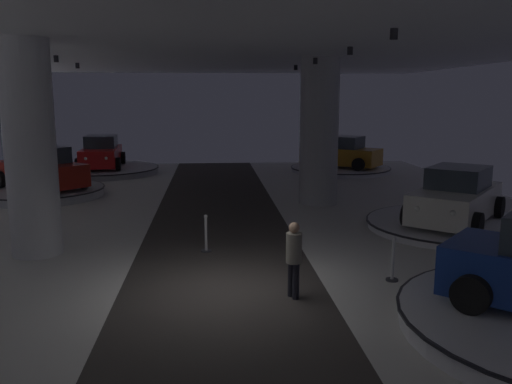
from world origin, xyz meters
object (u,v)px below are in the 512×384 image
column_left (30,149)px  visitor_walking_near (294,255)px  display_platform_far_left (42,192)px  display_car_deep_left (101,153)px  display_platform_mid_right (454,225)px  display_car_mid_right (456,197)px  column_right (319,132)px  display_car_far_left (41,170)px  display_car_deep_right (341,153)px  display_platform_deep_left (102,170)px  display_platform_deep_right (340,169)px

column_left → visitor_walking_near: size_ratio=3.46×
display_platform_far_left → display_car_deep_left: size_ratio=1.15×
display_car_deep_left → display_platform_mid_right: (13.40, -13.38, -0.96)m
display_car_mid_right → visitor_walking_near: size_ratio=2.74×
column_right → display_car_far_left: (-11.06, 2.28, -1.62)m
column_left → display_platform_mid_right: 12.48m
column_right → display_car_deep_right: (3.05, 8.55, -1.73)m
display_car_deep_left → visitor_walking_near: (7.52, -18.56, -0.19)m
column_left → display_car_deep_right: bearing=51.0°
display_platform_deep_left → display_platform_far_left: bearing=-99.4°
display_platform_far_left → column_left: bearing=-73.7°
display_car_far_left → visitor_walking_near: (8.60, -11.85, -0.22)m
display_platform_deep_right → display_platform_deep_left: bearing=178.3°
display_platform_deep_left → display_car_mid_right: display_car_mid_right is taller
display_platform_deep_right → display_car_deep_left: size_ratio=1.26×
display_platform_deep_left → display_car_deep_left: bearing=94.2°
display_car_far_left → display_platform_deep_left: display_car_far_left is taller
display_car_deep_right → display_car_deep_left: bearing=178.1°
display_car_deep_right → display_platform_mid_right: bearing=-88.4°
display_car_deep_right → column_right: bearing=-109.7°
display_car_mid_right → display_car_deep_left: bearing=135.1°
display_platform_mid_right → display_car_mid_right: size_ratio=1.24×
display_car_far_left → column_right: bearing=-11.6°
display_platform_far_left → display_platform_mid_right: display_platform_far_left is taller
column_right → display_car_far_left: bearing=168.4°
column_right → display_platform_mid_right: column_right is taller
display_platform_mid_right → display_platform_far_left: bearing=155.2°
display_car_far_left → display_platform_deep_left: 6.83m
display_platform_deep_left → display_platform_mid_right: 18.91m
display_car_deep_left → display_car_mid_right: display_car_deep_left is taller
display_platform_deep_right → display_car_mid_right: display_car_mid_right is taller
display_platform_deep_right → display_platform_mid_right: size_ratio=1.01×
display_car_mid_right → visitor_walking_near: bearing=-138.6°
display_car_deep_right → display_platform_mid_right: display_car_deep_right is taller
column_right → display_car_deep_right: column_right is taller
display_platform_far_left → display_car_mid_right: bearing=-24.6°
column_right → display_platform_deep_right: bearing=70.5°
display_car_deep_right → visitor_walking_near: 18.94m
column_right → display_car_deep_left: (-9.98, 8.99, -1.66)m
display_car_far_left → column_left: bearing=-73.8°
column_right → display_platform_mid_right: size_ratio=1.02×
column_left → display_platform_deep_right: 18.82m
display_car_deep_right → display_platform_deep_left: display_car_deep_right is taller
display_platform_far_left → display_platform_deep_left: 6.75m
display_car_far_left → display_platform_deep_right: size_ratio=0.79×
display_platform_far_left → display_car_deep_right: size_ratio=1.13×
display_platform_deep_right → display_platform_deep_left: size_ratio=0.91×
display_platform_far_left → display_platform_deep_left: bearing=80.6°
column_left → column_right: (8.68, 5.93, 0.00)m
display_platform_deep_right → display_car_deep_left: bearing=178.1°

